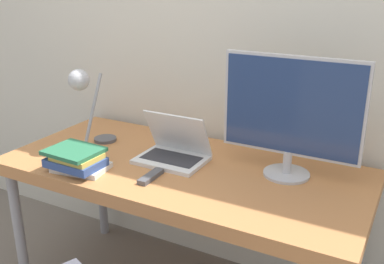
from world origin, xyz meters
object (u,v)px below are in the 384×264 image
Objects in this scene: desk_lamp at (85,93)px; laptop at (174,151)px; book_stack at (77,160)px; monitor at (291,112)px.

laptop is at bearing 9.64° from desk_lamp.
desk_lamp is at bearing 119.43° from book_stack.
book_stack is (0.12, -0.22, -0.23)m from desk_lamp.
desk_lamp is at bearing -170.36° from laptop.
book_stack is (-0.31, -0.29, 0.00)m from laptop.
monitor reaches higher than desk_lamp.
laptop is 0.53× the size of monitor.
monitor is 0.92m from book_stack.
monitor reaches higher than book_stack.
laptop is 0.76× the size of desk_lamp.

